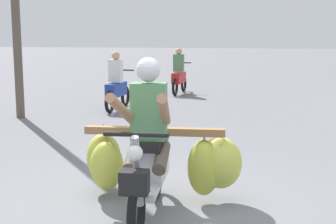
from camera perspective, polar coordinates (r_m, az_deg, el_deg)
The scene contains 3 objects.
motorbike_main_loaded at distance 5.02m, azimuth -1.16°, elevation -5.43°, with size 1.84×1.79×1.58m.
motorbike_distant_ahead_left at distance 11.45m, azimuth -6.16°, elevation 3.04°, with size 0.50×1.62×1.40m.
motorbike_distant_ahead_right at distance 14.51m, azimuth 1.32°, elevation 4.40°, with size 0.50×1.62×1.40m.
Camera 1 is at (1.03, -4.20, 1.79)m, focal length 50.98 mm.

